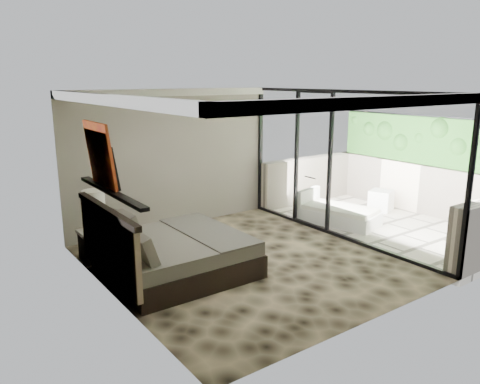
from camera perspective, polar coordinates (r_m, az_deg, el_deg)
floor at (r=7.92m, az=0.60°, el=-8.55°), size 5.00×5.00×0.00m
ceiling at (r=7.34m, az=0.65°, el=12.08°), size 4.50×5.00×0.02m
back_wall at (r=9.59m, az=-8.23°, el=3.95°), size 4.50×0.02×2.80m
left_wall at (r=6.47m, az=-15.59°, el=-1.10°), size 0.02×5.00×2.80m
glass_wall at (r=8.99m, az=12.28°, el=3.14°), size 0.08×5.00×2.80m
terrace_slab at (r=10.47m, az=17.43°, el=-3.94°), size 3.00×5.00×0.12m
parapet_far at (r=11.40m, az=21.76°, el=0.30°), size 0.30×5.00×1.10m
foliage_hedge at (r=11.22m, az=22.25°, el=5.77°), size 0.36×4.60×1.10m
picture_ledge at (r=6.56m, az=-15.46°, el=0.00°), size 0.12×2.20×0.05m
bed at (r=7.41m, az=-8.54°, el=-7.40°), size 2.15×2.08×1.19m
nightstand at (r=8.31m, az=-17.14°, el=-6.22°), size 0.52×0.52×0.51m
table_lamp at (r=8.15m, az=-17.39°, el=-1.48°), size 0.37×0.37×0.68m
abstract_canvas at (r=6.74m, az=-16.73°, el=4.40°), size 0.13×0.90×0.90m
framed_print at (r=6.61m, az=-15.67°, el=2.98°), size 0.11×0.50×0.60m
ottoman at (r=11.35m, az=16.81°, el=-0.99°), size 0.61×0.61×0.48m
lounger at (r=10.16m, az=11.68°, el=-2.60°), size 1.20×1.78×0.64m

